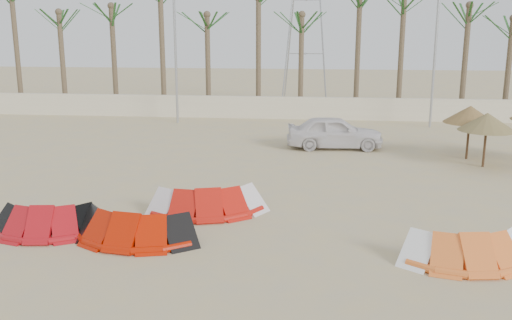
# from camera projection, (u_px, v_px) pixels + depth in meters

# --- Properties ---
(ground) EXTENTS (120.00, 120.00, 0.00)m
(ground) POSITION_uv_depth(u_px,v_px,m) (227.00, 281.00, 12.49)
(ground) COLOR tan
(ground) RESTS_ON ground
(boundary_wall) EXTENTS (60.00, 0.30, 1.30)m
(boundary_wall) POSITION_uv_depth(u_px,v_px,m) (285.00, 108.00, 33.60)
(boundary_wall) COLOR beige
(boundary_wall) RESTS_ON ground
(palm_line) EXTENTS (52.00, 4.00, 7.70)m
(palm_line) POSITION_uv_depth(u_px,v_px,m) (299.00, 7.00, 33.63)
(palm_line) COLOR brown
(palm_line) RESTS_ON ground
(lamp_b) EXTENTS (1.25, 0.14, 11.00)m
(lamp_b) POSITION_uv_depth(u_px,v_px,m) (175.00, 18.00, 31.10)
(lamp_b) COLOR #A5A8AD
(lamp_b) RESTS_ON ground
(lamp_c) EXTENTS (1.25, 0.14, 11.00)m
(lamp_c) POSITION_uv_depth(u_px,v_px,m) (438.00, 18.00, 29.64)
(lamp_c) COLOR #A5A8AD
(lamp_c) RESTS_ON ground
(pylon) EXTENTS (3.00, 3.00, 14.00)m
(pylon) POSITION_uv_depth(u_px,v_px,m) (304.00, 105.00, 39.45)
(pylon) COLOR #A5A8AD
(pylon) RESTS_ON ground
(kite_red_left) EXTENTS (3.10, 1.82, 0.90)m
(kite_red_left) POSITION_uv_depth(u_px,v_px,m) (50.00, 217.00, 15.39)
(kite_red_left) COLOR #A20E14
(kite_red_left) RESTS_ON ground
(kite_red_mid) EXTENTS (3.58, 1.94, 0.90)m
(kite_red_mid) POSITION_uv_depth(u_px,v_px,m) (135.00, 222.00, 14.95)
(kite_red_mid) COLOR #AE1500
(kite_red_mid) RESTS_ON ground
(kite_red_right) EXTENTS (3.71, 2.28, 0.90)m
(kite_red_right) POSITION_uv_depth(u_px,v_px,m) (209.00, 197.00, 17.08)
(kite_red_right) COLOR red
(kite_red_right) RESTS_ON ground
(kite_orange) EXTENTS (3.34, 1.91, 0.90)m
(kite_orange) POSITION_uv_depth(u_px,v_px,m) (467.00, 243.00, 13.52)
(kite_orange) COLOR orange
(kite_orange) RESTS_ON ground
(parasol_left) EXTENTS (2.19, 2.19, 2.15)m
(parasol_left) POSITION_uv_depth(u_px,v_px,m) (487.00, 122.00, 22.02)
(parasol_left) COLOR #4C331E
(parasol_left) RESTS_ON ground
(parasol_mid) EXTENTS (2.14, 2.14, 2.23)m
(parasol_mid) POSITION_uv_depth(u_px,v_px,m) (470.00, 114.00, 23.31)
(parasol_mid) COLOR #4C331E
(parasol_mid) RESTS_ON ground
(car) EXTENTS (4.39, 1.99, 1.46)m
(car) POSITION_uv_depth(u_px,v_px,m) (335.00, 132.00, 25.64)
(car) COLOR silver
(car) RESTS_ON ground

